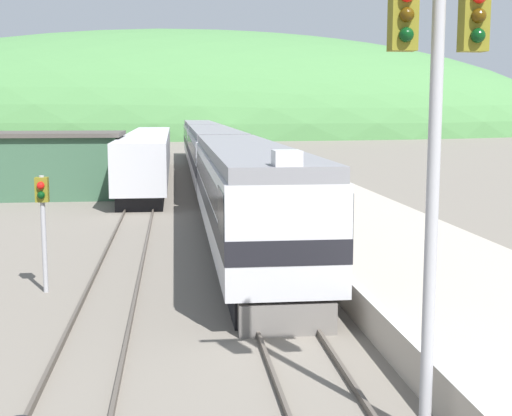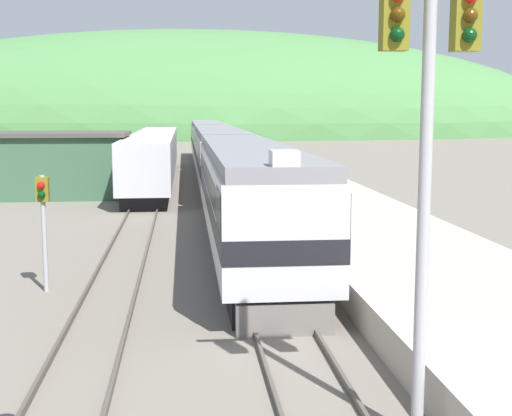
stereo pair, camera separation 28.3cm
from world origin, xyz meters
TOP-DOWN VIEW (x-y plane):
  - track_main at (0.00, 70.00)m, footprint 1.52×180.00m
  - track_siding at (-4.46, 70.00)m, footprint 1.52×180.00m
  - platform at (4.88, 50.00)m, footprint 6.14×140.00m
  - distant_hills at (0.00, 147.34)m, footprint 167.16×75.22m
  - station_shed at (-10.23, 38.78)m, footprint 9.04×5.96m
  - express_train_lead_car at (0.00, 20.43)m, footprint 3.02×20.25m
  - carriage_second at (0.00, 42.90)m, footprint 3.01×22.49m
  - carriage_third at (0.00, 66.27)m, footprint 3.01×22.49m
  - siding_train at (-4.46, 46.92)m, footprint 2.90×32.16m
  - signal_mast_main at (1.37, 5.20)m, footprint 2.20×0.42m
  - signal_post_siding at (-6.38, 15.41)m, footprint 0.36×0.42m

SIDE VIEW (x-z plane):
  - distant_hills at x=0.00m, z-range -21.41..21.41m
  - track_main at x=0.00m, z-range 0.00..0.16m
  - track_siding at x=-4.46m, z-range 0.00..0.16m
  - platform at x=4.88m, z-range -0.01..0.89m
  - siding_train at x=-4.46m, z-range 0.06..3.61m
  - station_shed at x=-10.23m, z-range 0.02..3.92m
  - carriage_second at x=0.00m, z-range 0.18..4.16m
  - carriage_third at x=0.00m, z-range 0.18..4.16m
  - express_train_lead_car at x=0.00m, z-range 0.01..4.35m
  - signal_post_siding at x=-6.38m, z-range 0.76..4.17m
  - signal_mast_main at x=1.37m, z-range 1.28..9.46m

